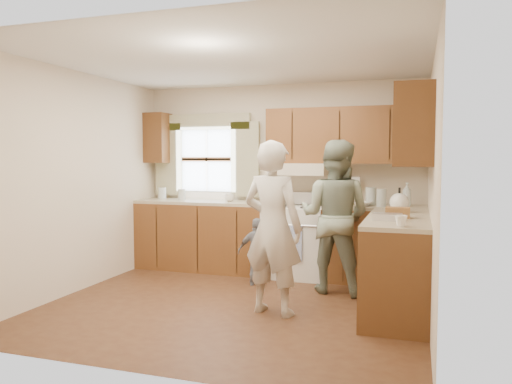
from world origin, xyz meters
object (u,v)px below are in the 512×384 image
(child, at_px, (258,252))
(woman_left, at_px, (273,228))
(stove, at_px, (296,240))
(woman_right, at_px, (335,216))

(child, bearing_deg, woman_left, 100.34)
(woman_left, relative_size, child, 2.10)
(stove, bearing_deg, child, -119.15)
(stove, distance_m, woman_right, 0.92)
(stove, xyz_separation_m, woman_right, (0.59, -0.59, 0.39))
(stove, distance_m, woman_left, 1.63)
(stove, height_order, child, stove)
(woman_left, bearing_deg, woman_right, -101.19)
(stove, distance_m, child, 0.67)
(child, bearing_deg, stove, -134.20)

